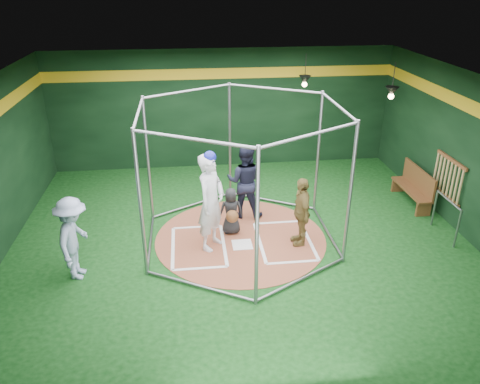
{
  "coord_description": "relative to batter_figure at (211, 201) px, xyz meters",
  "views": [
    {
      "loc": [
        -1.07,
        -8.98,
        5.38
      ],
      "look_at": [
        0.0,
        0.1,
        1.1
      ],
      "focal_mm": 35.0,
      "sensor_mm": 36.0,
      "label": 1
    }
  ],
  "objects": [
    {
      "name": "batter_box_right",
      "position": [
        1.6,
        0.01,
        -1.07
      ],
      "size": [
        1.17,
        1.77,
        0.01
      ],
      "color": "white",
      "rests_on": "clay_disc"
    },
    {
      "name": "steel_railing",
      "position": [
        5.2,
        -0.15,
        -0.49
      ],
      "size": [
        0.05,
        1.05,
        0.91
      ],
      "color": "gray",
      "rests_on": "ground"
    },
    {
      "name": "clay_disc",
      "position": [
        0.65,
        0.26,
        -1.08
      ],
      "size": [
        3.8,
        3.8,
        0.01
      ],
      "primitive_type": "cylinder",
      "color": "#985037",
      "rests_on": "ground"
    },
    {
      "name": "batter_box_left",
      "position": [
        -0.3,
        0.01,
        -1.07
      ],
      "size": [
        1.17,
        1.77,
        0.01
      ],
      "color": "white",
      "rests_on": "clay_disc"
    },
    {
      "name": "umpire",
      "position": [
        0.88,
        1.33,
        -0.17
      ],
      "size": [
        1.05,
        0.92,
        1.82
      ],
      "primitive_type": "imported",
      "rotation": [
        0.0,
        0.0,
        2.85
      ],
      "color": "black",
      "rests_on": "clay_disc"
    },
    {
      "name": "visitor_leopard",
      "position": [
        1.91,
        -0.08,
        -0.31
      ],
      "size": [
        0.38,
        0.9,
        1.54
      ],
      "primitive_type": "imported",
      "rotation": [
        0.0,
        0.0,
        -1.57
      ],
      "color": "#9D8643",
      "rests_on": "clay_disc"
    },
    {
      "name": "batter_figure",
      "position": [
        0.0,
        0.0,
        0.0
      ],
      "size": [
        0.84,
        0.92,
        2.19
      ],
      "color": "silver",
      "rests_on": "clay_disc"
    },
    {
      "name": "room_shell",
      "position": [
        0.65,
        0.27,
        0.66
      ],
      "size": [
        10.1,
        9.1,
        3.53
      ],
      "color": "#0B330E",
      "rests_on": "ground"
    },
    {
      "name": "batting_cage",
      "position": [
        0.65,
        0.26,
        0.41
      ],
      "size": [
        4.05,
        4.67,
        3.0
      ],
      "color": "gray",
      "rests_on": "ground"
    },
    {
      "name": "catcher_figure",
      "position": [
        0.47,
        0.52,
        -0.54
      ],
      "size": [
        0.53,
        0.57,
        1.09
      ],
      "color": "black",
      "rests_on": "clay_disc"
    },
    {
      "name": "bystander_blue",
      "position": [
        -2.65,
        -0.78,
        -0.25
      ],
      "size": [
        0.74,
        1.14,
        1.68
      ],
      "primitive_type": "imported",
      "rotation": [
        0.0,
        0.0,
        1.46
      ],
      "color": "#9EAFD1",
      "rests_on": "ground"
    },
    {
      "name": "bat_rack",
      "position": [
        5.58,
        0.66,
        -0.04
      ],
      "size": [
        0.07,
        1.25,
        0.98
      ],
      "color": "brown",
      "rests_on": "room_shell"
    },
    {
      "name": "home_plate",
      "position": [
        0.65,
        -0.04,
        -1.07
      ],
      "size": [
        0.43,
        0.43,
        0.01
      ],
      "primitive_type": "cube",
      "color": "white",
      "rests_on": "clay_disc"
    },
    {
      "name": "dugout_bench",
      "position": [
        5.27,
        1.53,
        -0.61
      ],
      "size": [
        0.38,
        1.62,
        0.95
      ],
      "color": "brown",
      "rests_on": "ground"
    },
    {
      "name": "pendant_lamp_near",
      "position": [
        2.85,
        3.86,
        1.65
      ],
      "size": [
        0.34,
        0.34,
        0.9
      ],
      "color": "black",
      "rests_on": "room_shell"
    },
    {
      "name": "pendant_lamp_far",
      "position": [
        4.65,
        2.26,
        1.65
      ],
      "size": [
        0.34,
        0.34,
        0.9
      ],
      "color": "black",
      "rests_on": "room_shell"
    }
  ]
}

